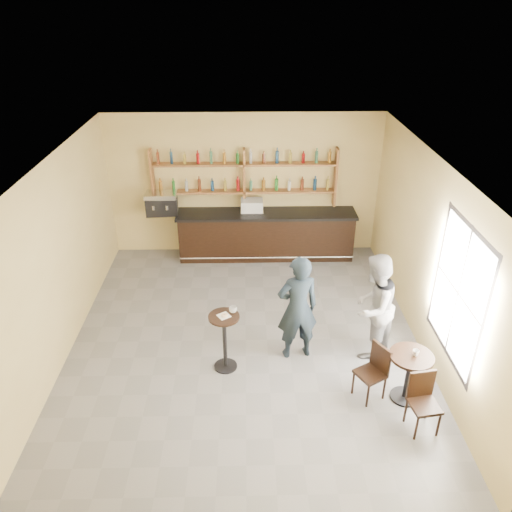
{
  "coord_description": "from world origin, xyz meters",
  "views": [
    {
      "loc": [
        0.03,
        -7.03,
        5.46
      ],
      "look_at": [
        0.2,
        0.8,
        1.25
      ],
      "focal_mm": 35.0,
      "sensor_mm": 36.0,
      "label": 1
    }
  ],
  "objects_px": {
    "chair_south": "(425,405)",
    "patron_second": "(373,307)",
    "chair_west": "(370,373)",
    "pastry_case": "(252,206)",
    "bar_counter": "(266,234)",
    "pedestal_table": "(225,342)",
    "espresso_machine": "(162,203)",
    "man_main": "(297,308)",
    "cafe_table": "(408,377)"
  },
  "relations": [
    {
      "from": "pedestal_table",
      "to": "patron_second",
      "type": "relative_size",
      "value": 0.55
    },
    {
      "from": "chair_west",
      "to": "pastry_case",
      "type": "bearing_deg",
      "value": 170.8
    },
    {
      "from": "pastry_case",
      "to": "patron_second",
      "type": "xyz_separation_m",
      "value": [
        1.92,
        -3.51,
        -0.31
      ]
    },
    {
      "from": "chair_south",
      "to": "pedestal_table",
      "type": "bearing_deg",
      "value": 144.58
    },
    {
      "from": "man_main",
      "to": "pedestal_table",
      "type": "bearing_deg",
      "value": 3.81
    },
    {
      "from": "chair_south",
      "to": "patron_second",
      "type": "distance_m",
      "value": 1.8
    },
    {
      "from": "pastry_case",
      "to": "man_main",
      "type": "relative_size",
      "value": 0.27
    },
    {
      "from": "cafe_table",
      "to": "patron_second",
      "type": "distance_m",
      "value": 1.25
    },
    {
      "from": "espresso_machine",
      "to": "man_main",
      "type": "relative_size",
      "value": 0.36
    },
    {
      "from": "espresso_machine",
      "to": "cafe_table",
      "type": "distance_m",
      "value": 6.3
    },
    {
      "from": "pedestal_table",
      "to": "chair_west",
      "type": "height_order",
      "value": "pedestal_table"
    },
    {
      "from": "espresso_machine",
      "to": "chair_west",
      "type": "bearing_deg",
      "value": -55.88
    },
    {
      "from": "man_main",
      "to": "cafe_table",
      "type": "height_order",
      "value": "man_main"
    },
    {
      "from": "espresso_machine",
      "to": "pedestal_table",
      "type": "bearing_deg",
      "value": -73.56
    },
    {
      "from": "bar_counter",
      "to": "chair_west",
      "type": "xyz_separation_m",
      "value": [
        1.36,
        -4.55,
        -0.1
      ]
    },
    {
      "from": "man_main",
      "to": "chair_west",
      "type": "relative_size",
      "value": 2.11
    },
    {
      "from": "espresso_machine",
      "to": "pastry_case",
      "type": "xyz_separation_m",
      "value": [
        1.97,
        0.0,
        -0.09
      ]
    },
    {
      "from": "espresso_machine",
      "to": "cafe_table",
      "type": "bearing_deg",
      "value": -52.22
    },
    {
      "from": "pedestal_table",
      "to": "chair_south",
      "type": "xyz_separation_m",
      "value": [
        2.77,
        -1.36,
        -0.06
      ]
    },
    {
      "from": "bar_counter",
      "to": "chair_west",
      "type": "height_order",
      "value": "bar_counter"
    },
    {
      "from": "bar_counter",
      "to": "chair_south",
      "type": "bearing_deg",
      "value": -69.32
    },
    {
      "from": "pastry_case",
      "to": "pedestal_table",
      "type": "xyz_separation_m",
      "value": [
        -0.49,
        -3.85,
        -0.72
      ]
    },
    {
      "from": "pastry_case",
      "to": "chair_west",
      "type": "height_order",
      "value": "pastry_case"
    },
    {
      "from": "patron_second",
      "to": "chair_west",
      "type": "bearing_deg",
      "value": 26.88
    },
    {
      "from": "espresso_machine",
      "to": "chair_south",
      "type": "relative_size",
      "value": 0.76
    },
    {
      "from": "bar_counter",
      "to": "espresso_machine",
      "type": "relative_size",
      "value": 5.87
    },
    {
      "from": "bar_counter",
      "to": "patron_second",
      "type": "distance_m",
      "value": 3.87
    },
    {
      "from": "pedestal_table",
      "to": "cafe_table",
      "type": "height_order",
      "value": "pedestal_table"
    },
    {
      "from": "man_main",
      "to": "patron_second",
      "type": "xyz_separation_m",
      "value": [
        1.23,
        0.03,
        -0.01
      ]
    },
    {
      "from": "man_main",
      "to": "chair_west",
      "type": "bearing_deg",
      "value": 124.11
    },
    {
      "from": "bar_counter",
      "to": "pastry_case",
      "type": "height_order",
      "value": "pastry_case"
    },
    {
      "from": "bar_counter",
      "to": "patron_second",
      "type": "height_order",
      "value": "patron_second"
    },
    {
      "from": "chair_south",
      "to": "chair_west",
      "type": "bearing_deg",
      "value": 123.33
    },
    {
      "from": "pedestal_table",
      "to": "man_main",
      "type": "relative_size",
      "value": 0.54
    },
    {
      "from": "bar_counter",
      "to": "pedestal_table",
      "type": "bearing_deg",
      "value": -101.9
    },
    {
      "from": "cafe_table",
      "to": "bar_counter",
      "type": "bearing_deg",
      "value": 112.58
    },
    {
      "from": "pastry_case",
      "to": "chair_south",
      "type": "bearing_deg",
      "value": -72.03
    },
    {
      "from": "pastry_case",
      "to": "chair_south",
      "type": "xyz_separation_m",
      "value": [
        2.29,
        -5.2,
        -0.78
      ]
    },
    {
      "from": "cafe_table",
      "to": "pastry_case",
      "type": "bearing_deg",
      "value": 115.91
    },
    {
      "from": "cafe_table",
      "to": "man_main",
      "type": "bearing_deg",
      "value": 145.71
    },
    {
      "from": "espresso_machine",
      "to": "man_main",
      "type": "distance_m",
      "value": 4.44
    },
    {
      "from": "bar_counter",
      "to": "cafe_table",
      "type": "distance_m",
      "value": 4.98
    },
    {
      "from": "man_main",
      "to": "patron_second",
      "type": "relative_size",
      "value": 1.01
    },
    {
      "from": "bar_counter",
      "to": "chair_west",
      "type": "distance_m",
      "value": 4.75
    },
    {
      "from": "pastry_case",
      "to": "patron_second",
      "type": "bearing_deg",
      "value": -67.1
    },
    {
      "from": "espresso_machine",
      "to": "chair_west",
      "type": "height_order",
      "value": "espresso_machine"
    },
    {
      "from": "pastry_case",
      "to": "cafe_table",
      "type": "bearing_deg",
      "value": -69.84
    },
    {
      "from": "espresso_machine",
      "to": "chair_south",
      "type": "height_order",
      "value": "espresso_machine"
    },
    {
      "from": "bar_counter",
      "to": "pastry_case",
      "type": "xyz_separation_m",
      "value": [
        -0.32,
        0.0,
        0.69
      ]
    },
    {
      "from": "bar_counter",
      "to": "chair_west",
      "type": "bearing_deg",
      "value": -73.32
    }
  ]
}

